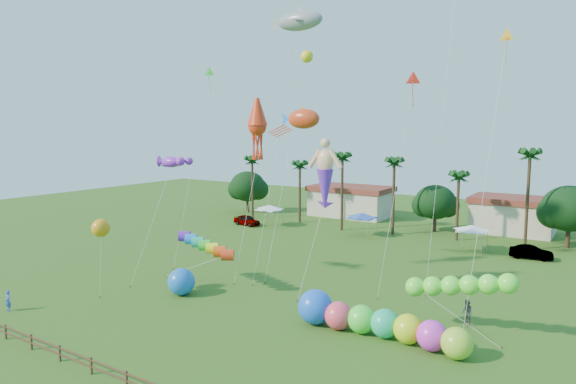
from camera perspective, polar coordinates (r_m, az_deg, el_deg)
The scene contains 22 objects.
ground at distance 34.53m, azimuth -9.46°, elevation -16.78°, with size 160.00×160.00×0.00m, color #285116.
tree_line at distance 70.18m, azimuth 17.82°, elevation -1.13°, with size 69.46×8.91×11.00m.
buildings_row at distance 78.10m, azimuth 14.20°, elevation -1.89°, with size 35.00×7.00×4.00m.
tent_row at distance 66.49m, azimuth 8.03°, elevation -2.63°, with size 31.00×4.00×0.60m.
fence at distance 30.56m, azimuth -17.53°, elevation -19.08°, with size 36.12×0.12×1.00m.
car_a at distance 74.30m, azimuth -4.59°, elevation -3.13°, with size 1.73×4.30×1.47m, color #4C4C54.
car_b at distance 61.06m, azimuth 25.41°, elevation -6.08°, with size 1.51×4.33×1.43m, color #4C4C54.
spectator_a at distance 45.45m, azimuth -28.68°, elevation -10.56°, with size 0.59×0.39×1.63m, color blue.
spectator_b at distance 39.46m, azimuth 19.26°, elevation -12.54°, with size 0.90×0.70×1.85m, color gray.
caterpillar_inflatable at distance 35.89m, azimuth 9.44°, elevation -14.02°, with size 12.25×2.64×2.50m.
blue_ball at distance 44.53m, azimuth -11.76°, elevation -9.73°, with size 2.28×2.28×2.28m, color blue.
rainbow_tube at distance 44.50m, azimuth -8.49°, elevation -6.64°, with size 10.21×3.47×3.91m.
green_worm at distance 37.52m, azimuth 13.94°, elevation -10.19°, with size 9.59×2.15×3.71m.
orange_ball_kite at distance 44.93m, azimuth -20.09°, elevation -3.79°, with size 1.94×1.94×6.53m.
merman_kite at distance 43.07m, azimuth 4.14°, elevation 1.54°, with size 2.43×4.45×12.59m.
fish_kite at distance 49.68m, azimuth 1.74°, elevation 8.13°, with size 5.34×7.42×15.88m.
shark_kite at distance 50.44m, azimuth 1.32°, elevation 18.48°, with size 6.73×9.08×25.02m.
squid_kite at distance 47.32m, azimuth -3.43°, elevation 7.26°, with size 2.29×4.60×16.77m.
lobster_kite at distance 47.87m, azimuth -12.89°, elevation 3.27°, with size 3.66×5.13×11.59m.
delta_kite_red at distance 44.70m, azimuth 13.69°, elevation 11.81°, with size 1.79×4.42×18.64m.
delta_kite_yellow at distance 38.53m, azimuth 23.03°, elevation 15.01°, with size 1.69×4.33×20.61m.
delta_kite_green at distance 53.31m, azimuth -8.83°, elevation 12.57°, with size 1.93×4.76×20.05m.
Camera 1 is at (21.48, -23.17, 13.94)m, focal length 32.00 mm.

